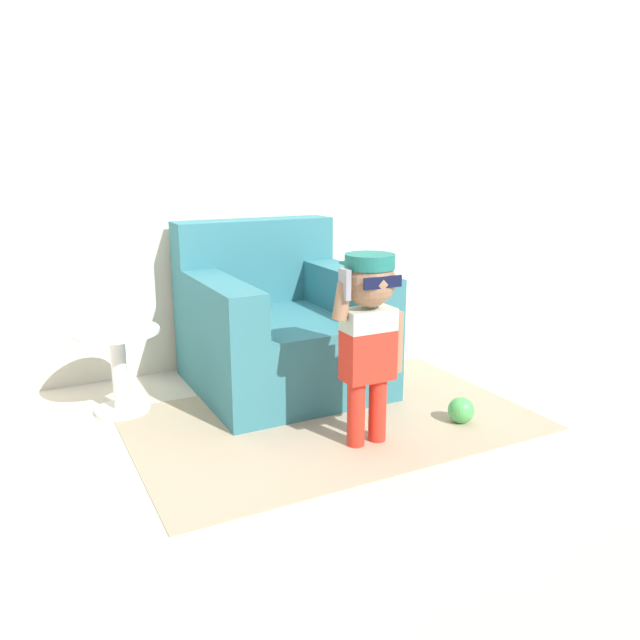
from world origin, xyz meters
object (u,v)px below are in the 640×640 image
toy_ball (461,410)px  person_child (369,320)px  armchair (278,328)px  side_table (119,362)px

toy_ball → person_child: bearing=177.9°
person_child → toy_ball: size_ratio=6.69×
armchair → toy_ball: (0.58, -0.93, -0.27)m
side_table → toy_ball: (1.47, -0.92, -0.20)m
armchair → person_child: armchair is taller
armchair → toy_ball: 1.13m
person_child → side_table: (-0.93, 0.90, -0.32)m
armchair → side_table: size_ratio=2.31×
toy_ball → armchair: bearing=121.9°
armchair → side_table: armchair is taller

